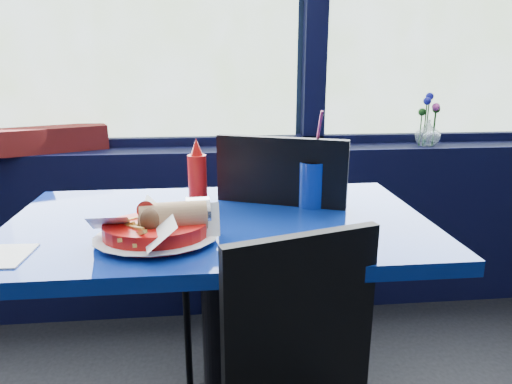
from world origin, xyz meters
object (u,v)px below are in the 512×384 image
(near_table, at_px, (220,276))
(chair_near_back, at_px, (262,247))
(planter_box, at_px, (42,140))
(flower_vase, at_px, (428,130))
(soda_cup, at_px, (312,182))
(ketchup_bottle, at_px, (197,177))
(food_basket, at_px, (158,228))

(near_table, distance_m, chair_near_back, 0.29)
(planter_box, relative_size, flower_vase, 2.19)
(chair_near_back, height_order, soda_cup, soda_cup)
(near_table, distance_m, flower_vase, 1.34)
(near_table, bearing_deg, planter_box, 132.25)
(near_table, bearing_deg, soda_cup, 19.19)
(near_table, distance_m, soda_cup, 0.40)
(flower_vase, distance_m, soda_cup, 1.01)
(ketchup_bottle, bearing_deg, near_table, -64.30)
(flower_vase, relative_size, food_basket, 0.75)
(chair_near_back, bearing_deg, food_basket, 73.75)
(planter_box, height_order, soda_cup, soda_cup)
(planter_box, xyz_separation_m, ketchup_bottle, (0.70, -0.71, -0.01))
(near_table, distance_m, ketchup_bottle, 0.31)
(soda_cup, bearing_deg, near_table, -160.81)
(near_table, bearing_deg, chair_near_back, 57.56)
(near_table, relative_size, planter_box, 2.21)
(food_basket, height_order, soda_cup, soda_cup)
(near_table, bearing_deg, ketchup_bottle, 115.70)
(chair_near_back, xyz_separation_m, food_basket, (-0.31, -0.40, 0.23))
(chair_near_back, relative_size, soda_cup, 3.20)
(ketchup_bottle, bearing_deg, food_basket, -108.28)
(food_basket, bearing_deg, chair_near_back, 71.06)
(food_basket, relative_size, soda_cup, 1.10)
(flower_vase, height_order, soda_cup, soda_cup)
(chair_near_back, distance_m, planter_box, 1.13)
(planter_box, bearing_deg, ketchup_bottle, -68.16)
(flower_vase, bearing_deg, near_table, -141.08)
(chair_near_back, distance_m, flower_vase, 1.08)
(ketchup_bottle, xyz_separation_m, soda_cup, (0.36, -0.03, -0.02))
(food_basket, bearing_deg, near_table, 63.96)
(food_basket, xyz_separation_m, ketchup_bottle, (0.09, 0.28, 0.06))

